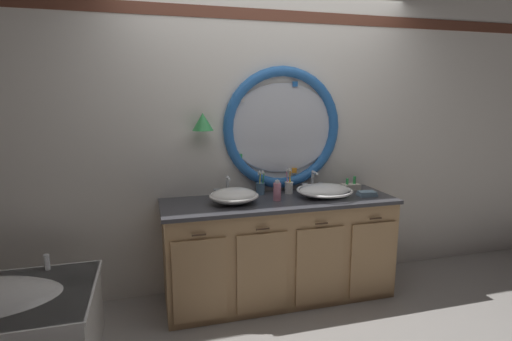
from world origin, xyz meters
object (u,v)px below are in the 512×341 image
object	(u,v)px
sink_basin_left	(234,196)
toothbrush_holder_left	(260,188)
soap_dispenser	(277,191)
toiletry_basket	(351,186)
folded_hand_towel	(367,194)
toothbrush_holder_right	(289,187)
sink_basin_right	(325,191)

from	to	relation	value
sink_basin_left	toothbrush_holder_left	bearing A→B (deg)	39.26
soap_dispenser	toiletry_basket	world-z (taller)	soap_dispenser
soap_dispenser	sink_basin_left	bearing A→B (deg)	-179.39
sink_basin_left	toothbrush_holder_left	world-z (taller)	toothbrush_holder_left
soap_dispenser	folded_hand_towel	world-z (taller)	soap_dispenser
toothbrush_holder_left	sink_basin_left	bearing A→B (deg)	-140.74
folded_hand_towel	toiletry_basket	bearing A→B (deg)	94.11
sink_basin_left	folded_hand_towel	world-z (taller)	sink_basin_left
toiletry_basket	toothbrush_holder_right	bearing A→B (deg)	178.25
sink_basin_right	toiletry_basket	world-z (taller)	toiletry_basket
soap_dispenser	toothbrush_holder_right	bearing A→B (deg)	48.41
toiletry_basket	folded_hand_towel	bearing A→B (deg)	-85.89
sink_basin_left	toothbrush_holder_right	xyz separation A→B (m)	(0.53, 0.20, -0.00)
sink_basin_left	toothbrush_holder_left	distance (m)	0.36
sink_basin_right	soap_dispenser	bearing A→B (deg)	179.47
folded_hand_towel	toothbrush_holder_right	bearing A→B (deg)	156.39
sink_basin_right	folded_hand_towel	size ratio (longest dim) A/B	3.02
toothbrush_holder_left	toothbrush_holder_right	size ratio (longest dim) A/B	0.93
sink_basin_left	soap_dispenser	world-z (taller)	soap_dispenser
soap_dispenser	folded_hand_towel	distance (m)	0.78
sink_basin_left	toothbrush_holder_right	world-z (taller)	toothbrush_holder_right
toothbrush_holder_right	soap_dispenser	world-z (taller)	toothbrush_holder_right
folded_hand_towel	soap_dispenser	bearing A→B (deg)	174.87
toothbrush_holder_left	sink_basin_right	bearing A→B (deg)	-25.06
toothbrush_holder_right	soap_dispenser	xyz separation A→B (m)	(-0.17, -0.19, 0.02)
toothbrush_holder_left	toothbrush_holder_right	xyz separation A→B (m)	(0.25, -0.03, 0.00)
toothbrush_holder_left	folded_hand_towel	distance (m)	0.90
toiletry_basket	sink_basin_right	bearing A→B (deg)	-152.31
sink_basin_right	soap_dispenser	size ratio (longest dim) A/B	2.69
folded_hand_towel	toothbrush_holder_left	bearing A→B (deg)	160.87
toothbrush_holder_right	sink_basin_left	bearing A→B (deg)	-159.52
sink_basin_right	toothbrush_holder_right	bearing A→B (deg)	140.78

